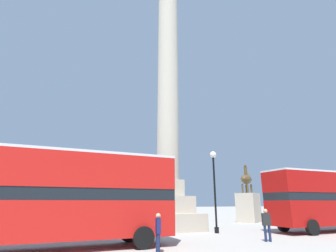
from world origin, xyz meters
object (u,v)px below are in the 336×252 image
object	(u,v)px
equestrian_statue	(248,203)
street_lamp	(214,181)
bus_a	(59,194)
pedestrian_by_plinth	(158,231)
pedestrian_near_lamp	(267,223)
monument_column	(168,116)
bus_b	(331,198)

from	to	relation	value
equestrian_statue	street_lamp	size ratio (longest dim) A/B	1.09
bus_a	street_lamp	size ratio (longest dim) A/B	1.87
equestrian_statue	pedestrian_by_plinth	distance (m)	20.61
equestrian_statue	pedestrian_near_lamp	size ratio (longest dim) A/B	3.67
bus_a	pedestrian_near_lamp	bearing A→B (deg)	-8.91
street_lamp	bus_a	bearing A→B (deg)	-164.41
street_lamp	pedestrian_by_plinth	bearing A→B (deg)	-140.53
bus_a	equestrian_statue	distance (m)	22.62
bus_a	pedestrian_near_lamp	world-z (taller)	bus_a
pedestrian_near_lamp	street_lamp	bearing A→B (deg)	113.36
street_lamp	equestrian_statue	bearing A→B (deg)	39.08
bus_a	equestrian_statue	size ratio (longest dim) A/B	1.72
pedestrian_by_plinth	street_lamp	bearing A→B (deg)	-39.49
monument_column	street_lamp	bearing A→B (deg)	-55.36
bus_b	equestrian_statue	world-z (taller)	equestrian_statue
bus_b	street_lamp	world-z (taller)	street_lamp
street_lamp	pedestrian_near_lamp	world-z (taller)	street_lamp
bus_b	street_lamp	bearing A→B (deg)	165.32
monument_column	bus_b	distance (m)	14.44
monument_column	pedestrian_by_plinth	size ratio (longest dim) A/B	15.38
bus_b	bus_a	bearing A→B (deg)	-177.65
street_lamp	bus_b	bearing A→B (deg)	-15.70
bus_b	pedestrian_by_plinth	distance (m)	15.87
monument_column	equestrian_statue	world-z (taller)	monument_column
pedestrian_by_plinth	equestrian_statue	bearing A→B (deg)	-39.72
bus_a	street_lamp	xyz separation A→B (m)	(10.64, 2.97, 1.13)
pedestrian_near_lamp	bus_a	bearing A→B (deg)	-168.26
bus_b	street_lamp	size ratio (longest dim) A/B	1.94
street_lamp	pedestrian_by_plinth	size ratio (longest dim) A/B	3.59
pedestrian_by_plinth	monument_column	bearing A→B (deg)	-15.10
monument_column	pedestrian_by_plinth	bearing A→B (deg)	-116.14
street_lamp	pedestrian_near_lamp	bearing A→B (deg)	-87.22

